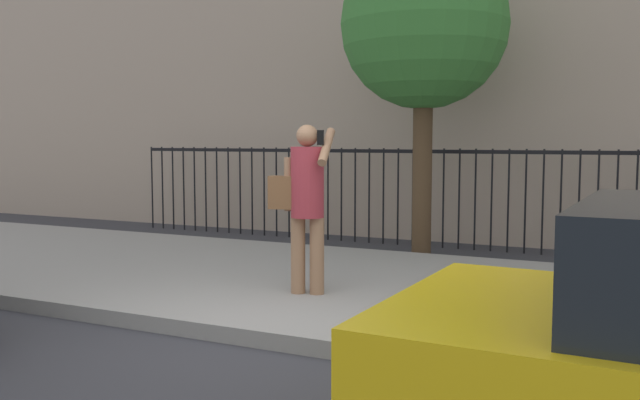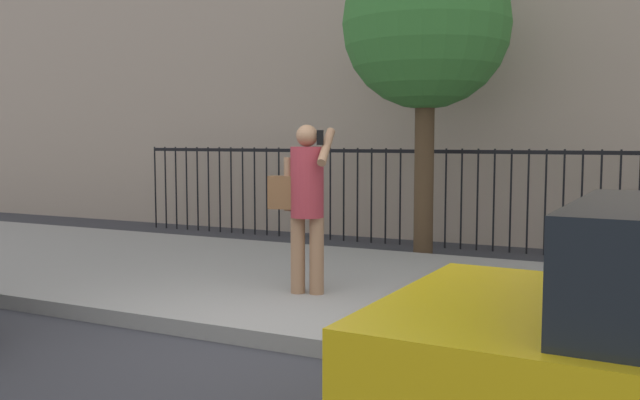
{
  "view_description": "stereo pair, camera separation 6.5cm",
  "coord_description": "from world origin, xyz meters",
  "views": [
    {
      "loc": [
        2.8,
        -4.79,
        1.74
      ],
      "look_at": [
        -0.33,
        1.74,
        1.1
      ],
      "focal_mm": 38.35,
      "sensor_mm": 36.0,
      "label": 1
    },
    {
      "loc": [
        2.86,
        -4.76,
        1.74
      ],
      "look_at": [
        -0.33,
        1.74,
        1.1
      ],
      "focal_mm": 38.35,
      "sensor_mm": 36.0,
      "label": 2
    }
  ],
  "objects": [
    {
      "name": "iron_fence",
      "position": [
        0.0,
        5.9,
        1.02
      ],
      "size": [
        12.03,
        0.04,
        1.6
      ],
      "color": "black",
      "rests_on": "ground"
    },
    {
      "name": "pedestrian_on_phone",
      "position": [
        -0.35,
        1.43,
        1.16
      ],
      "size": [
        0.7,
        0.51,
        1.74
      ],
      "color": "#936B4C",
      "rests_on": "sidewalk"
    },
    {
      "name": "ground_plane",
      "position": [
        0.0,
        0.0,
        0.0
      ],
      "size": [
        60.0,
        60.0,
        0.0
      ],
      "primitive_type": "plane",
      "color": "#333338"
    },
    {
      "name": "street_tree_near",
      "position": [
        -0.17,
        4.88,
        3.36
      ],
      "size": [
        2.42,
        2.42,
        4.6
      ],
      "color": "#4C3823",
      "rests_on": "ground"
    },
    {
      "name": "sidewalk",
      "position": [
        0.0,
        2.2,
        0.07
      ],
      "size": [
        28.0,
        4.4,
        0.15
      ],
      "primitive_type": "cube",
      "color": "gray",
      "rests_on": "ground"
    }
  ]
}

